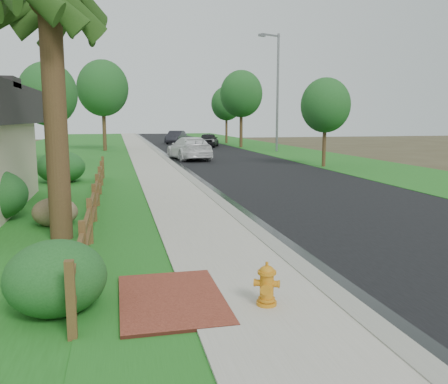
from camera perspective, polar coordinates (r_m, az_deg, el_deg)
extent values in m
plane|color=#3C3420|center=(9.08, 7.06, -9.70)|extent=(120.00, 120.00, 0.00)
cube|color=black|center=(43.83, -2.88, 5.14)|extent=(8.00, 90.00, 0.02)
cube|color=gray|center=(43.30, -8.38, 5.08)|extent=(0.40, 90.00, 0.12)
cube|color=black|center=(43.33, -7.92, 5.04)|extent=(0.50, 90.00, 0.00)
cube|color=#9E9A8A|center=(43.22, -10.11, 5.02)|extent=(2.20, 90.00, 0.10)
cube|color=#1F5C1A|center=(43.17, -12.63, 4.91)|extent=(1.60, 90.00, 0.06)
cube|color=#1F5C1A|center=(43.46, -19.52, 4.63)|extent=(9.00, 90.00, 0.04)
cube|color=#1F5C1A|center=(45.53, 5.74, 5.26)|extent=(6.00, 90.00, 0.04)
cube|color=maroon|center=(7.66, -6.33, -12.83)|extent=(1.60, 2.40, 0.11)
cube|color=#463217|center=(6.54, -17.93, -12.46)|extent=(0.12, 0.12, 1.10)
cube|color=#463217|center=(8.81, -16.59, -6.83)|extent=(0.12, 0.12, 1.10)
cube|color=#463217|center=(11.14, -15.82, -3.53)|extent=(0.12, 0.12, 1.10)
cube|color=#463217|center=(13.49, -15.33, -1.37)|extent=(0.12, 0.12, 1.10)
cube|color=#463217|center=(15.86, -14.98, 0.14)|extent=(0.12, 0.12, 1.10)
cube|color=#463217|center=(18.24, -14.72, 1.26)|extent=(0.12, 0.12, 1.10)
cube|color=#463217|center=(20.62, -14.52, 2.13)|extent=(0.12, 0.12, 1.10)
cube|color=#463217|center=(23.00, -14.36, 2.81)|extent=(0.12, 0.12, 1.10)
cube|color=#463217|center=(7.70, -17.12, -9.94)|extent=(0.08, 2.35, 0.10)
cube|color=#463217|center=(7.58, -17.26, -7.07)|extent=(0.08, 2.35, 0.10)
cube|color=#463217|center=(10.00, -16.14, -5.54)|extent=(0.08, 2.35, 0.10)
cube|color=#463217|center=(9.91, -16.24, -3.30)|extent=(0.08, 2.35, 0.10)
cube|color=#463217|center=(12.34, -15.53, -2.80)|extent=(0.08, 2.35, 0.10)
cube|color=#463217|center=(12.26, -15.61, -0.97)|extent=(0.08, 2.35, 0.10)
cube|color=#463217|center=(14.69, -15.12, -0.94)|extent=(0.08, 2.35, 0.10)
cube|color=#463217|center=(14.63, -15.19, 0.61)|extent=(0.08, 2.35, 0.10)
cube|color=#463217|center=(17.06, -14.83, 0.41)|extent=(0.08, 2.35, 0.10)
cube|color=#463217|center=(17.01, -14.88, 1.74)|extent=(0.08, 2.35, 0.10)
cube|color=#463217|center=(19.44, -14.60, 1.43)|extent=(0.08, 2.35, 0.10)
cube|color=#463217|center=(19.39, -14.65, 2.60)|extent=(0.08, 2.35, 0.10)
cube|color=#463217|center=(21.82, -14.43, 2.23)|extent=(0.08, 2.35, 0.10)
cube|color=#463217|center=(21.78, -14.47, 3.27)|extent=(0.08, 2.35, 0.10)
cylinder|color=#3D2919|center=(11.65, -19.59, 7.74)|extent=(0.52, 0.52, 5.50)
cylinder|color=#C27016|center=(7.36, 5.13, -13.15)|extent=(0.31, 0.31, 0.05)
cylinder|color=#C27016|center=(7.27, 5.16, -11.36)|extent=(0.21, 0.21, 0.47)
cylinder|color=#C27016|center=(7.33, 5.14, -12.69)|extent=(0.25, 0.25, 0.05)
cylinder|color=#C27016|center=(7.19, 5.19, -9.60)|extent=(0.28, 0.28, 0.05)
ellipsoid|color=#C27016|center=(7.18, 5.19, -9.46)|extent=(0.23, 0.23, 0.17)
cylinder|color=#C27016|center=(7.15, 5.20, -8.63)|extent=(0.05, 0.05, 0.06)
cylinder|color=#C27016|center=(7.13, 5.04, -11.53)|extent=(0.17, 0.16, 0.14)
cylinder|color=#C27016|center=(7.26, 3.94, -10.82)|extent=(0.15, 0.15, 0.11)
cylinder|color=#C27016|center=(7.23, 6.41, -10.95)|extent=(0.15, 0.15, 0.11)
imported|color=silver|center=(33.10, -4.20, 5.29)|extent=(2.83, 5.63, 1.57)
imported|color=black|center=(47.26, -1.85, 6.28)|extent=(2.89, 4.40, 1.39)
imported|color=black|center=(53.90, -5.81, 6.59)|extent=(2.97, 4.59, 1.43)
cylinder|color=slate|center=(41.01, 6.46, 11.66)|extent=(0.20, 0.20, 9.78)
cube|color=slate|center=(40.91, 5.65, 18.27)|extent=(1.83, 0.93, 0.13)
cube|color=slate|center=(40.24, 4.58, 18.28)|extent=(0.64, 0.47, 0.20)
ellipsoid|color=brown|center=(13.43, -19.67, -2.29)|extent=(1.43, 1.26, 0.79)
ellipsoid|color=#1A491A|center=(7.51, -19.59, -9.70)|extent=(1.86, 1.86, 1.11)
ellipsoid|color=#1A491A|center=(22.31, -19.04, 2.86)|extent=(2.25, 2.25, 1.44)
cylinder|color=#3D2919|center=(31.38, -20.20, 6.56)|extent=(0.26, 0.26, 3.78)
ellipsoid|color=#1A491A|center=(31.39, -20.44, 11.00)|extent=(3.54, 3.54, 3.89)
cylinder|color=#3D2919|center=(28.61, 11.98, 6.11)|extent=(0.22, 0.22, 3.16)
ellipsoid|color=#1A491A|center=(28.59, 12.11, 10.18)|extent=(2.89, 2.89, 3.18)
cylinder|color=#3D2919|center=(42.77, -14.23, 7.95)|extent=(0.32, 0.32, 4.73)
ellipsoid|color=#1A491A|center=(42.84, -14.38, 12.02)|extent=(4.37, 4.37, 4.80)
cylinder|color=#3D2919|center=(46.58, 2.07, 8.15)|extent=(0.31, 0.31, 4.53)
ellipsoid|color=#1A491A|center=(46.63, 2.09, 11.72)|extent=(4.10, 4.10, 4.51)
cylinder|color=#3D2919|center=(54.41, 0.30, 7.94)|extent=(0.27, 0.27, 3.92)
ellipsoid|color=#1A491A|center=(54.43, 0.30, 10.60)|extent=(3.46, 3.46, 3.81)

